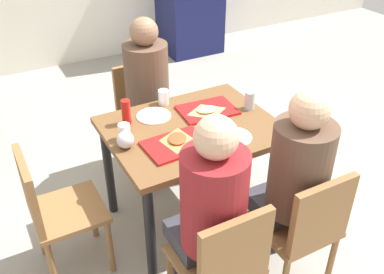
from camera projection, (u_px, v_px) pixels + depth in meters
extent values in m
cube|color=#9E998E|center=(192.00, 220.00, 3.09)|extent=(10.00, 10.00, 0.02)
cube|color=brown|center=(192.00, 129.00, 2.68)|extent=(1.03, 0.82, 0.04)
cylinder|color=black|center=(150.00, 236.00, 2.45)|extent=(0.06, 0.06, 0.72)
cylinder|color=black|center=(280.00, 187.00, 2.81)|extent=(0.06, 0.06, 0.72)
cylinder|color=black|center=(109.00, 170.00, 2.96)|extent=(0.06, 0.06, 0.72)
cylinder|color=black|center=(223.00, 136.00, 3.33)|extent=(0.06, 0.06, 0.72)
cube|color=olive|center=(214.00, 259.00, 2.22)|extent=(0.40, 0.40, 0.03)
cube|color=olive|center=(236.00, 253.00, 1.97)|extent=(0.38, 0.04, 0.40)
cylinder|color=olive|center=(223.00, 254.00, 2.54)|extent=(0.04, 0.04, 0.41)
cube|color=olive|center=(293.00, 225.00, 2.43)|extent=(0.40, 0.40, 0.03)
cube|color=olive|center=(322.00, 216.00, 2.18)|extent=(0.38, 0.04, 0.40)
cylinder|color=olive|center=(248.00, 244.00, 2.61)|extent=(0.04, 0.04, 0.41)
cylinder|color=olive|center=(293.00, 224.00, 2.74)|extent=(0.04, 0.04, 0.41)
cylinder|color=olive|center=(331.00, 261.00, 2.49)|extent=(0.04, 0.04, 0.41)
cube|color=olive|center=(148.00, 122.00, 3.38)|extent=(0.40, 0.40, 0.03)
cube|color=olive|center=(138.00, 88.00, 3.40)|extent=(0.38, 0.04, 0.40)
cylinder|color=olive|center=(178.00, 150.00, 3.44)|extent=(0.04, 0.04, 0.41)
cylinder|color=olive|center=(138.00, 162.00, 3.30)|extent=(0.04, 0.04, 0.41)
cylinder|color=olive|center=(160.00, 130.00, 3.69)|extent=(0.04, 0.04, 0.41)
cylinder|color=olive|center=(122.00, 141.00, 3.56)|extent=(0.04, 0.04, 0.41)
cube|color=olive|center=(68.00, 211.00, 2.53)|extent=(0.40, 0.40, 0.03)
cube|color=olive|center=(29.00, 192.00, 2.34)|extent=(0.04, 0.38, 0.40)
cylinder|color=olive|center=(93.00, 212.00, 2.84)|extent=(0.04, 0.04, 0.41)
cylinder|color=olive|center=(110.00, 246.00, 2.59)|extent=(0.04, 0.04, 0.41)
cylinder|color=olive|center=(39.00, 230.00, 2.70)|extent=(0.04, 0.04, 0.41)
cylinder|color=olive|center=(52.00, 268.00, 2.45)|extent=(0.04, 0.04, 0.41)
cylinder|color=#383842|center=(180.00, 261.00, 2.47)|extent=(0.10, 0.10, 0.44)
cylinder|color=#383842|center=(204.00, 251.00, 2.54)|extent=(0.10, 0.10, 0.44)
cube|color=#383842|center=(201.00, 233.00, 2.28)|extent=(0.32, 0.28, 0.10)
cylinder|color=maroon|center=(214.00, 201.00, 2.04)|extent=(0.32, 0.32, 0.52)
sphere|color=#DBAD89|center=(216.00, 138.00, 1.85)|extent=(0.20, 0.20, 0.20)
cylinder|color=#383842|center=(255.00, 230.00, 2.68)|extent=(0.10, 0.10, 0.44)
cylinder|color=#383842|center=(275.00, 222.00, 2.74)|extent=(0.10, 0.10, 0.44)
cube|color=#383842|center=(280.00, 202.00, 2.49)|extent=(0.32, 0.28, 0.10)
cylinder|color=brown|center=(300.00, 169.00, 2.24)|extent=(0.32, 0.32, 0.52)
sphere|color=#DBAD89|center=(310.00, 109.00, 2.05)|extent=(0.20, 0.20, 0.20)
cylinder|color=#383842|center=(171.00, 156.00, 3.35)|extent=(0.10, 0.10, 0.44)
cylinder|color=#383842|center=(152.00, 161.00, 3.29)|extent=(0.10, 0.10, 0.44)
cube|color=#383842|center=(155.00, 122.00, 3.25)|extent=(0.32, 0.28, 0.10)
cylinder|color=brown|center=(147.00, 79.00, 3.16)|extent=(0.32, 0.32, 0.52)
sphere|color=#8C664C|center=(144.00, 32.00, 2.97)|extent=(0.20, 0.20, 0.20)
cube|color=red|center=(176.00, 145.00, 2.49)|extent=(0.37, 0.27, 0.02)
cube|color=red|center=(207.00, 110.00, 2.83)|extent=(0.38, 0.29, 0.02)
cylinder|color=white|center=(154.00, 116.00, 2.77)|extent=(0.22, 0.22, 0.01)
cylinder|color=white|center=(233.00, 137.00, 2.56)|extent=(0.22, 0.22, 0.01)
pyramid|color=#C68C47|center=(177.00, 140.00, 2.51)|extent=(0.22, 0.24, 0.01)
ellipsoid|color=#B74723|center=(177.00, 138.00, 2.50)|extent=(0.16, 0.17, 0.01)
pyramid|color=#DBAD60|center=(207.00, 111.00, 2.79)|extent=(0.21, 0.17, 0.01)
ellipsoid|color=#D8C67F|center=(207.00, 109.00, 2.79)|extent=(0.15, 0.12, 0.01)
cylinder|color=white|center=(164.00, 97.00, 2.89)|extent=(0.07, 0.07, 0.10)
cylinder|color=white|center=(226.00, 147.00, 2.40)|extent=(0.07, 0.07, 0.10)
cylinder|color=white|center=(124.00, 132.00, 2.52)|extent=(0.07, 0.07, 0.10)
cylinder|color=#B7BCC6|center=(250.00, 100.00, 2.83)|extent=(0.07, 0.07, 0.12)
cylinder|color=red|center=(126.00, 112.00, 2.66)|extent=(0.06, 0.06, 0.16)
sphere|color=silver|center=(125.00, 140.00, 2.45)|extent=(0.10, 0.10, 0.10)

